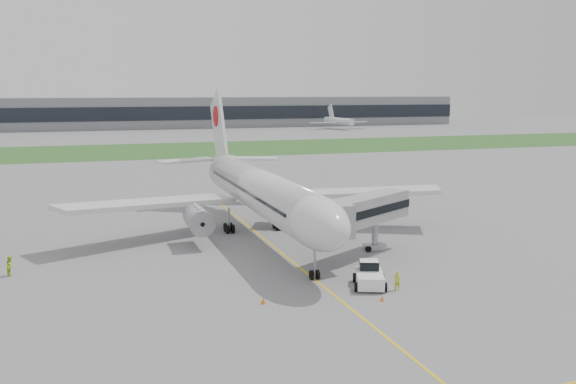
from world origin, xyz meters
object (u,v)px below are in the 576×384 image
object	(u,v)px
pushback_tug	(369,275)
ground_crew_near	(397,280)
airliner	(258,189)
jet_bridge	(361,212)

from	to	relation	value
pushback_tug	ground_crew_near	bearing A→B (deg)	-24.45
airliner	jet_bridge	bearing A→B (deg)	-62.17
ground_crew_near	jet_bridge	bearing A→B (deg)	-97.12
jet_bridge	ground_crew_near	bearing A→B (deg)	-129.46
pushback_tug	jet_bridge	size ratio (longest dim) A/B	0.36
pushback_tug	jet_bridge	xyz separation A→B (m)	(3.30, 9.33, 3.93)
airliner	jet_bridge	size ratio (longest dim) A/B	4.09
jet_bridge	ground_crew_near	world-z (taller)	jet_bridge
jet_bridge	pushback_tug	bearing A→B (deg)	-141.43
pushback_tug	jet_bridge	distance (m)	10.64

